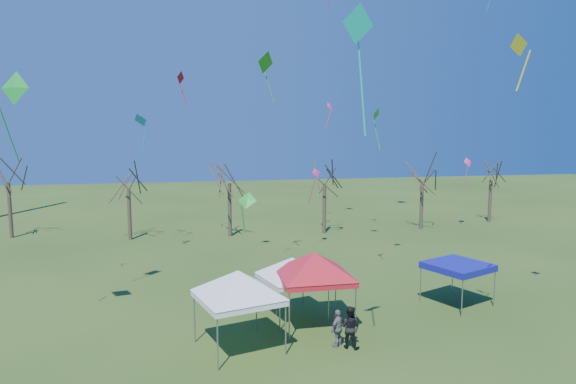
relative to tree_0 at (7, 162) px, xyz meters
name	(u,v)px	position (x,y,z in m)	size (l,w,h in m)	color
ground	(336,355)	(20.85, -27.38, -6.49)	(140.00, 140.00, 0.00)	#2E4917
tree_0	(7,162)	(0.00, 0.00, 0.00)	(3.83, 3.83, 8.44)	#3D2D21
tree_1	(128,171)	(10.08, -2.73, -0.70)	(3.42, 3.42, 7.54)	#3D2D21
tree_2	(229,164)	(18.48, -3.01, -0.20)	(3.71, 3.71, 8.18)	#3D2D21
tree_3	(325,165)	(26.88, -3.34, -0.41)	(3.59, 3.59, 7.91)	#3D2D21
tree_4	(423,164)	(36.20, -3.38, -0.43)	(3.58, 3.58, 7.89)	#3D2D21
tree_5	(492,165)	(44.57, -1.32, -0.76)	(3.39, 3.39, 7.46)	#3D2D21
tent_white_west	(238,276)	(16.91, -25.95, -3.26)	(4.35, 4.35, 3.99)	gray
tent_white_mid	(292,262)	(19.91, -22.80, -3.63)	(3.87, 3.87, 3.54)	gray
tent_red	(314,257)	(20.74, -23.98, -3.15)	(4.69, 4.69, 4.14)	gray
tent_blue	(458,267)	(28.96, -22.71, -4.40)	(3.78, 3.78, 2.27)	gray
person_grey	(338,328)	(21.14, -26.61, -5.65)	(0.98, 0.41, 1.67)	slate
person_dark	(350,327)	(21.61, -26.80, -5.56)	(0.90, 0.70, 1.85)	black
kite_2	(141,120)	(11.51, -5.43, 3.51)	(1.48, 1.41, 2.99)	#137ACF
kite_14	(14,89)	(7.95, -23.68, 4.58)	(1.43, 1.20, 3.81)	green
kite_12	(468,163)	(40.28, -4.13, -0.29)	(1.04, 0.75, 2.92)	#FF3879
kite_17	(376,115)	(26.08, -17.68, 3.67)	(0.85, 0.87, 2.60)	green
kite_13	(180,78)	(14.58, -5.05, 6.79)	(0.91, 1.04, 2.71)	red
kite_5	(357,25)	(20.68, -29.86, 6.43)	(1.39, 0.80, 4.48)	#0ED3AE
kite_22	(316,174)	(24.61, -9.09, -0.60)	(1.03, 0.95, 2.74)	#D8306F
kite_19	(330,107)	(26.03, -7.84, 4.51)	(0.87, 0.89, 2.16)	#FB376F
kite_27	(520,46)	(27.97, -28.33, 6.20)	(0.61, 0.95, 2.31)	yellow
kite_11	(265,63)	(19.95, -13.99, 7.06)	(1.50, 1.44, 3.27)	#2C9F18
kite_1	(247,201)	(17.69, -22.81, -0.52)	(1.10, 0.95, 2.07)	green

